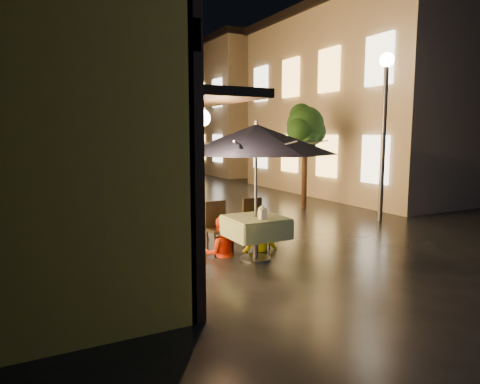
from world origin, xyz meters
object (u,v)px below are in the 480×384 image
table_lantern (262,211)px  bicycle_0 (172,213)px  streetlamp_near (385,106)px  cafe_table (256,227)px  person_orange (220,218)px  person_yellow (260,214)px  patio_umbrella (256,139)px

table_lantern → bicycle_0: bearing=102.7°
streetlamp_near → cafe_table: (-4.58, -1.53, -2.33)m
cafe_table → person_orange: size_ratio=0.71×
table_lantern → person_yellow: (0.40, 0.77, -0.22)m
cafe_table → patio_umbrella: (0.00, 0.00, 1.56)m
cafe_table → patio_umbrella: size_ratio=0.35×
cafe_table → table_lantern: table_lantern is taller
table_lantern → patio_umbrella: bearing=90.0°
cafe_table → table_lantern: bearing=-90.0°
cafe_table → bicycle_0: size_ratio=0.57×
streetlamp_near → table_lantern: bearing=-159.0°
table_lantern → cafe_table: bearing=90.0°
person_yellow → bicycle_0: size_ratio=0.80×
streetlamp_near → person_yellow: 4.84m
cafe_table → bicycle_0: 2.75m
streetlamp_near → person_yellow: size_ratio=3.03×
patio_umbrella → bicycle_0: (-0.66, 2.67, -1.69)m
patio_umbrella → bicycle_0: patio_umbrella is taller
streetlamp_near → bicycle_0: bearing=167.7°
table_lantern → bicycle_0: size_ratio=0.14×
streetlamp_near → bicycle_0: 5.90m
cafe_table → person_yellow: bearing=53.5°
patio_umbrella → bicycle_0: bearing=103.8°
streetlamp_near → patio_umbrella: (-4.58, -1.53, -0.77)m
streetlamp_near → cafe_table: 5.36m
patio_umbrella → person_yellow: bearing=53.5°
person_yellow → bicycle_0: bearing=-52.5°
patio_umbrella → table_lantern: bearing=-90.0°
patio_umbrella → person_orange: bearing=126.4°
streetlamp_near → person_yellow: streetlamp_near is taller
streetlamp_near → bicycle_0: streetlamp_near is taller
cafe_table → person_yellow: person_yellow is taller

